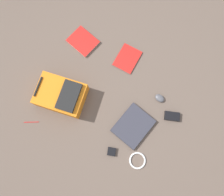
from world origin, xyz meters
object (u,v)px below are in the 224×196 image
at_px(book_comic, 83,41).
at_px(computer_mouse, 160,98).
at_px(power_brick, 172,116).
at_px(backpack, 62,95).
at_px(laptop, 133,126).
at_px(cable_coil, 137,161).
at_px(book_red, 127,59).
at_px(earbud_pouch, 112,152).
at_px(pen_black, 31,122).

xyz_separation_m(book_comic, computer_mouse, (-0.26, -0.88, 0.01)).
bearing_deg(power_brick, backpack, 101.77).
height_order(laptop, cable_coil, laptop).
xyz_separation_m(laptop, power_brick, (0.21, -0.29, 0.00)).
bearing_deg(book_red, backpack, 144.35).
bearing_deg(backpack, earbud_pouch, -115.76).
relative_size(computer_mouse, power_brick, 0.68).
relative_size(backpack, computer_mouse, 4.85).
height_order(computer_mouse, pen_black, computer_mouse).
distance_m(backpack, laptop, 0.70).
bearing_deg(power_brick, book_comic, 70.30).
xyz_separation_m(power_brick, earbud_pouch, (-0.49, 0.39, -0.01)).
xyz_separation_m(power_brick, pen_black, (-0.52, 1.16, -0.01)).
distance_m(laptop, pen_black, 0.92).
bearing_deg(pen_black, book_red, -33.31).
height_order(book_red, computer_mouse, computer_mouse).
bearing_deg(power_brick, laptop, 125.90).
bearing_deg(book_red, cable_coil, -153.68).
relative_size(book_comic, earbud_pouch, 4.45).
bearing_deg(laptop, computer_mouse, -22.48).
height_order(book_comic, earbud_pouch, same).
height_order(laptop, earbud_pouch, laptop).
xyz_separation_m(backpack, computer_mouse, (0.32, -0.83, -0.07)).
relative_size(computer_mouse, pen_black, 0.67).
bearing_deg(pen_black, backpack, -28.73).
distance_m(backpack, book_red, 0.71).
bearing_deg(book_comic, pen_black, 172.33).
relative_size(book_comic, pen_black, 2.37).
xyz_separation_m(backpack, laptop, (-0.01, -0.69, -0.07)).
relative_size(laptop, power_brick, 2.99).
bearing_deg(pen_black, computer_mouse, -57.53).
bearing_deg(power_brick, book_red, 57.17).
distance_m(book_red, earbud_pouch, 0.88).
xyz_separation_m(computer_mouse, earbud_pouch, (-0.61, 0.23, -0.01)).
bearing_deg(book_red, laptop, -154.35).
xyz_separation_m(book_comic, pen_black, (-0.90, 0.12, -0.01)).
bearing_deg(laptop, cable_coil, -152.24).
bearing_deg(computer_mouse, book_red, 73.66).
xyz_separation_m(laptop, book_comic, (0.59, 0.75, -0.00)).
distance_m(laptop, cable_coil, 0.30).
height_order(laptop, book_comic, laptop).
height_order(cable_coil, pen_black, cable_coil).
height_order(computer_mouse, cable_coil, computer_mouse).
xyz_separation_m(book_red, earbud_pouch, (-0.87, -0.18, 0.01)).
bearing_deg(book_comic, computer_mouse, -106.29).
bearing_deg(earbud_pouch, cable_coil, -86.67).
bearing_deg(backpack, book_comic, 5.29).
bearing_deg(pen_black, power_brick, -65.74).
distance_m(book_red, cable_coil, 0.95).
relative_size(backpack, cable_coil, 3.00).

